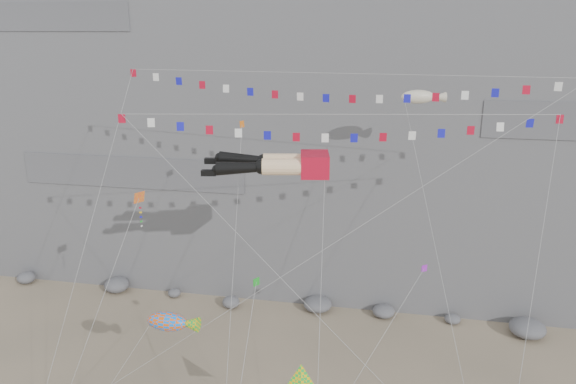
{
  "coord_description": "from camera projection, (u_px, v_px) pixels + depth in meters",
  "views": [
    {
      "loc": [
        6.32,
        -29.2,
        25.08
      ],
      "look_at": [
        -1.21,
        9.0,
        13.63
      ],
      "focal_mm": 35.0,
      "sensor_mm": 36.0,
      "label": 1
    }
  ],
  "objects": [
    {
      "name": "talus_boulders",
      "position": [
        318.0,
        304.0,
        51.56
      ],
      "size": [
        60.0,
        3.0,
        1.2
      ],
      "primitive_type": null,
      "color": "slate",
      "rests_on": "ground"
    },
    {
      "name": "cliff",
      "position": [
        342.0,
        28.0,
        58.8
      ],
      "size": [
        80.0,
        28.0,
        50.0
      ],
      "primitive_type": "cube",
      "color": "slate",
      "rests_on": "ground"
    },
    {
      "name": "delta_kite",
      "position": [
        301.0,
        383.0,
        30.5
      ],
      "size": [
        2.23,
        5.0,
        8.33
      ],
      "color": "yellow",
      "rests_on": "ground"
    },
    {
      "name": "flag_banner_lower",
      "position": [
        340.0,
        115.0,
        34.46
      ],
      "size": [
        26.55,
        10.67,
        23.74
      ],
      "color": "#B60B23",
      "rests_on": "ground"
    },
    {
      "name": "small_kite_a",
      "position": [
        241.0,
        133.0,
        39.59
      ],
      "size": [
        2.83,
        14.77,
        23.38
      ],
      "color": "orange",
      "rests_on": "ground"
    },
    {
      "name": "harlequin_kite",
      "position": [
        139.0,
        199.0,
        35.78
      ],
      "size": [
        4.88,
        7.79,
        16.66
      ],
      "color": "#F81B30",
      "rests_on": "ground"
    },
    {
      "name": "legs_kite",
      "position": [
        280.0,
        164.0,
        35.89
      ],
      "size": [
        9.38,
        14.61,
        21.3
      ],
      "rotation": [
        0.0,
        0.0,
        0.18
      ],
      "color": "#B60B23",
      "rests_on": "ground"
    },
    {
      "name": "small_kite_c",
      "position": [
        256.0,
        286.0,
        33.57
      ],
      "size": [
        1.07,
        8.89,
        13.26
      ],
      "color": "green",
      "rests_on": "ground"
    },
    {
      "name": "blimp_windsock",
      "position": [
        418.0,
        98.0,
        40.47
      ],
      "size": [
        6.67,
        16.03,
        25.61
      ],
      "color": "beige",
      "rests_on": "ground"
    },
    {
      "name": "small_kite_b",
      "position": [
        421.0,
        274.0,
        35.35
      ],
      "size": [
        7.98,
        10.55,
        16.18
      ],
      "color": "purple",
      "rests_on": "ground"
    },
    {
      "name": "flag_banner_upper",
      "position": [
        339.0,
        74.0,
        37.4
      ],
      "size": [
        33.21,
        12.91,
        30.75
      ],
      "color": "#B60B23",
      "rests_on": "ground"
    },
    {
      "name": "fish_windsock",
      "position": [
        167.0,
        322.0,
        34.25
      ],
      "size": [
        7.67,
        3.25,
        9.99
      ],
      "color": "#F6590C",
      "rests_on": "ground"
    }
  ]
}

